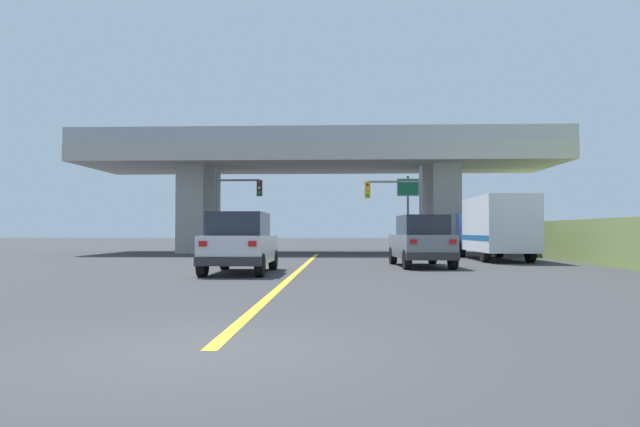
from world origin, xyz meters
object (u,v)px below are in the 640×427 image
box_truck (495,227)px  traffic_signal_farside (232,200)px  highway_sign (408,198)px  traffic_signal_nearside (401,200)px  suv_crossing (421,241)px  suv_lead (240,243)px

box_truck → traffic_signal_farside: 15.36m
highway_sign → traffic_signal_farside: bearing=-173.1°
traffic_signal_farside → traffic_signal_nearside: bearing=-3.7°
box_truck → suv_crossing: bearing=-128.6°
suv_lead → traffic_signal_farside: (-3.23, 15.17, 2.24)m
traffic_signal_farside → suv_crossing: bearing=-49.5°
suv_crossing → box_truck: size_ratio=0.63×
suv_crossing → traffic_signal_farside: (-9.74, 11.41, 2.24)m
suv_lead → traffic_signal_farside: 15.68m
traffic_signal_farside → box_truck: bearing=-23.4°
traffic_signal_nearside → highway_sign: bearing=71.8°
box_truck → highway_sign: highway_sign is taller
suv_lead → traffic_signal_nearside: size_ratio=0.87×
suv_crossing → highway_sign: highway_sign is taller
traffic_signal_nearside → traffic_signal_farside: traffic_signal_nearside is taller
suv_crossing → traffic_signal_farside: 15.17m
suv_lead → highway_sign: highway_sign is taller
suv_lead → traffic_signal_farside: traffic_signal_farside is taller
suv_lead → suv_crossing: bearing=30.0°
traffic_signal_nearside → highway_sign: size_ratio=1.08×
traffic_signal_nearside → highway_sign: 2.05m
suv_crossing → box_truck: 6.87m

